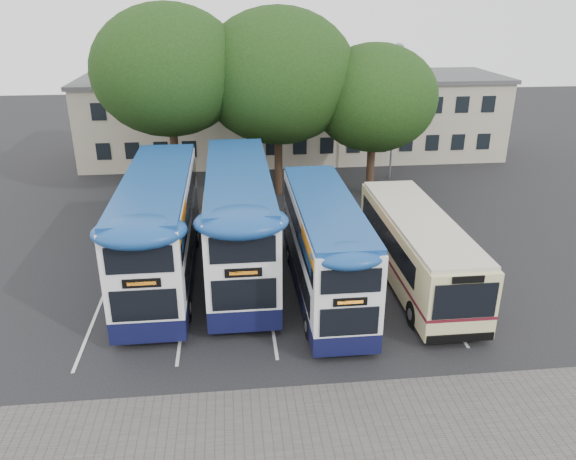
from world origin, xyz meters
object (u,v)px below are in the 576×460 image
(lamp_post, at_px, (395,105))
(tree_mid, at_px, (278,76))
(bus_dd_mid, at_px, (239,216))
(tree_left, at_px, (168,71))
(bus_single, at_px, (416,245))
(bus_dd_left, at_px, (160,224))
(tree_right, at_px, (374,98))
(bus_dd_right, at_px, (325,243))

(lamp_post, height_order, tree_mid, tree_mid)
(lamp_post, relative_size, bus_dd_mid, 0.78)
(tree_left, distance_m, bus_single, 17.82)
(tree_left, xyz_separation_m, bus_dd_left, (0.16, -10.84, -5.22))
(tree_mid, bearing_deg, bus_dd_left, -118.96)
(tree_left, bearing_deg, tree_right, -1.56)
(bus_dd_mid, height_order, bus_single, bus_dd_mid)
(tree_mid, xyz_separation_m, bus_dd_right, (0.72, -13.42, -5.06))
(tree_left, xyz_separation_m, tree_right, (12.21, -0.33, -1.73))
(lamp_post, bearing_deg, bus_dd_mid, -129.27)
(tree_mid, bearing_deg, lamp_post, 16.36)
(lamp_post, xyz_separation_m, bus_dd_mid, (-10.81, -13.23, -2.40))
(tree_right, height_order, bus_dd_right, tree_right)
(tree_right, distance_m, bus_single, 12.80)
(lamp_post, xyz_separation_m, bus_dd_left, (-14.30, -13.66, -2.44))
(bus_dd_left, bearing_deg, tree_mid, 61.04)
(lamp_post, bearing_deg, bus_dd_right, -114.94)
(bus_dd_mid, bearing_deg, tree_right, 49.64)
(bus_dd_right, bearing_deg, bus_single, 8.51)
(lamp_post, height_order, bus_dd_left, lamp_post)
(bus_dd_mid, xyz_separation_m, bus_dd_right, (3.48, -2.55, -0.35))
(tree_right, xyz_separation_m, bus_dd_right, (-5.09, -12.63, -3.80))
(lamp_post, distance_m, tree_right, 4.01)
(tree_right, relative_size, bus_dd_left, 0.82)
(bus_dd_right, bearing_deg, bus_dd_left, 163.04)
(bus_dd_mid, relative_size, bus_dd_right, 1.15)
(bus_dd_right, bearing_deg, tree_right, 68.07)
(bus_dd_left, bearing_deg, bus_dd_mid, 7.02)
(tree_mid, bearing_deg, bus_dd_mid, -104.26)
(bus_dd_mid, bearing_deg, bus_single, -14.07)
(lamp_post, distance_m, tree_left, 14.99)
(tree_left, relative_size, bus_dd_left, 1.01)
(bus_dd_left, bearing_deg, lamp_post, 43.67)
(bus_dd_right, bearing_deg, bus_dd_mid, 143.72)
(tree_mid, relative_size, bus_single, 1.09)
(tree_mid, distance_m, bus_dd_left, 13.75)
(tree_mid, bearing_deg, tree_right, -7.72)
(bus_dd_left, height_order, bus_single, bus_dd_left)
(tree_right, bearing_deg, lamp_post, 54.45)
(tree_left, distance_m, tree_mid, 6.44)
(tree_left, height_order, bus_single, tree_left)
(tree_mid, xyz_separation_m, bus_dd_left, (-6.25, -11.29, -4.75))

